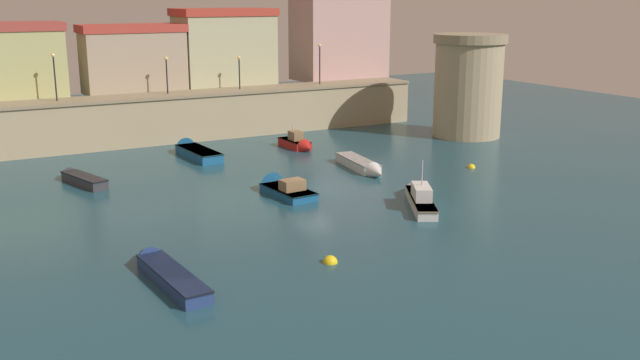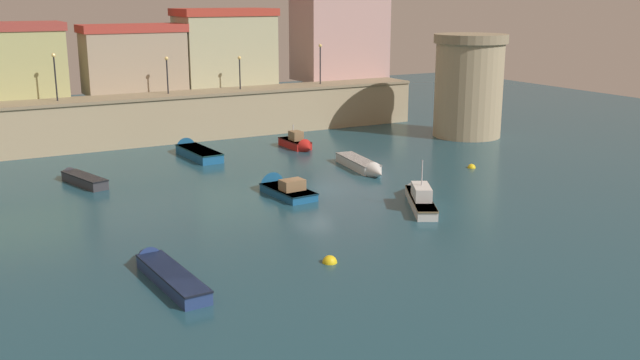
{
  "view_description": "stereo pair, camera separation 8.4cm",
  "coord_description": "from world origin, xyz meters",
  "views": [
    {
      "loc": [
        -22.06,
        -40.97,
        12.4
      ],
      "look_at": [
        0.0,
        -1.08,
        0.88
      ],
      "focal_mm": 40.8,
      "sensor_mm": 36.0,
      "label": 1
    },
    {
      "loc": [
        -21.98,
        -41.01,
        12.4
      ],
      "look_at": [
        0.0,
        -1.08,
        0.88
      ],
      "focal_mm": 40.8,
      "sensor_mm": 36.0,
      "label": 2
    }
  ],
  "objects": [
    {
      "name": "moored_boat_1",
      "position": [
        5.27,
        12.25,
        0.44
      ],
      "size": [
        1.53,
        4.39,
        2.25
      ],
      "rotation": [
        0.0,
        0.0,
        -1.54
      ],
      "color": "red",
      "rests_on": "ground"
    },
    {
      "name": "moored_boat_0",
      "position": [
        -3.34,
        13.95,
        0.38
      ],
      "size": [
        2.15,
        7.02,
        1.67
      ],
      "rotation": [
        0.0,
        0.0,
        1.63
      ],
      "color": "#195689",
      "rests_on": "ground"
    },
    {
      "name": "old_town_backdrop",
      "position": [
        3.6,
        25.49,
        7.81
      ],
      "size": [
        41.05,
        5.68,
        9.46
      ],
      "color": "tan",
      "rests_on": "ground"
    },
    {
      "name": "ground_plane",
      "position": [
        0.0,
        0.0,
        0.0
      ],
      "size": [
        114.53,
        114.53,
        0.0
      ],
      "primitive_type": "plane",
      "color": "#1E4756"
    },
    {
      "name": "moored_boat_5",
      "position": [
        -13.29,
        -10.6,
        0.35
      ],
      "size": [
        1.7,
        7.37,
        1.19
      ],
      "rotation": [
        0.0,
        0.0,
        1.64
      ],
      "color": "navy",
      "rests_on": "ground"
    },
    {
      "name": "moored_boat_4",
      "position": [
        -2.21,
        0.25,
        0.34
      ],
      "size": [
        2.22,
        5.55,
        1.82
      ],
      "rotation": [
        0.0,
        0.0,
        1.64
      ],
      "color": "#195689",
      "rests_on": "ground"
    },
    {
      "name": "moored_boat_6",
      "position": [
        5.83,
        2.9,
        0.37
      ],
      "size": [
        2.16,
        6.79,
        1.27
      ],
      "rotation": [
        0.0,
        0.0,
        -1.7
      ],
      "color": "silver",
      "rests_on": "ground"
    },
    {
      "name": "moored_boat_2",
      "position": [
        4.12,
        -6.25,
        0.48
      ],
      "size": [
        4.55,
        7.05,
        3.2
      ],
      "rotation": [
        0.0,
        0.0,
        1.07
      ],
      "color": "silver",
      "rests_on": "ground"
    },
    {
      "name": "fortress_tower",
      "position": [
        21.39,
        9.94,
        4.66
      ],
      "size": [
        6.56,
        6.56,
        9.19
      ],
      "color": "tan",
      "rests_on": "ground"
    },
    {
      "name": "mooring_buoy_1",
      "position": [
        13.37,
        -0.26,
        0.0
      ],
      "size": [
        0.6,
        0.6,
        0.6
      ],
      "primitive_type": "sphere",
      "color": "yellow",
      "rests_on": "ground"
    },
    {
      "name": "quay_lamp_0",
      "position": [
        -12.3,
        21.03,
        6.67
      ],
      "size": [
        0.32,
        0.32,
        3.83
      ],
      "color": "black",
      "rests_on": "quay_wall"
    },
    {
      "name": "moored_boat_3",
      "position": [
        -13.19,
        9.19,
        0.36
      ],
      "size": [
        2.64,
        5.85,
        1.06
      ],
      "rotation": [
        0.0,
        0.0,
        1.85
      ],
      "color": "#333338",
      "rests_on": "ground"
    },
    {
      "name": "quay_wall",
      "position": [
        0.0,
        21.03,
        2.09
      ],
      "size": [
        42.71,
        4.18,
        4.15
      ],
      "color": "tan",
      "rests_on": "ground"
    },
    {
      "name": "quay_lamp_1",
      "position": [
        -3.01,
        21.03,
        6.31
      ],
      "size": [
        0.32,
        0.32,
        3.22
      ],
      "color": "black",
      "rests_on": "quay_wall"
    },
    {
      "name": "quay_lamp_3",
      "position": [
        12.2,
        21.03,
        6.67
      ],
      "size": [
        0.32,
        0.32,
        3.84
      ],
      "color": "black",
      "rests_on": "quay_wall"
    },
    {
      "name": "quay_lamp_2",
      "position": [
        3.79,
        21.03,
        6.19
      ],
      "size": [
        0.32,
        0.32,
        3.01
      ],
      "color": "black",
      "rests_on": "quay_wall"
    },
    {
      "name": "mooring_buoy_0",
      "position": [
        -5.74,
        -12.47,
        0.0
      ],
      "size": [
        0.72,
        0.72,
        0.72
      ],
      "primitive_type": "sphere",
      "color": "yellow",
      "rests_on": "ground"
    }
  ]
}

